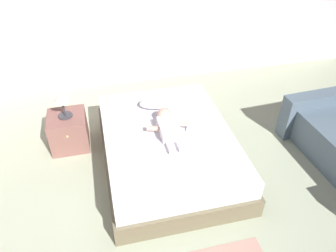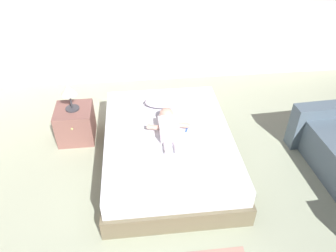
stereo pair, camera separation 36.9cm
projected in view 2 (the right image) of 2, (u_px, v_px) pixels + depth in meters
ground_plane at (162, 223)px, 3.32m from camera, size 8.00×8.00×0.00m
bed at (168, 148)px, 3.90m from camera, size 1.50×2.03×0.45m
pillow at (166, 101)px, 4.18m from camera, size 0.55×0.29×0.11m
baby at (168, 126)px, 3.75m from camera, size 0.50×0.70×0.17m
toothbrush at (187, 128)px, 3.83m from camera, size 0.07×0.15×0.02m
nightstand at (76, 123)px, 4.28m from camera, size 0.46×0.49×0.45m
lamp at (69, 92)px, 3.99m from camera, size 0.20×0.20×0.35m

